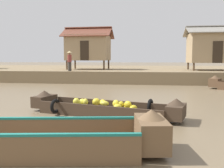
# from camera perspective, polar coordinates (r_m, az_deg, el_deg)

# --- Properties ---
(ground_plane) EXTENTS (300.00, 300.00, 0.00)m
(ground_plane) POSITION_cam_1_polar(r_m,az_deg,el_deg) (14.86, -3.26, -2.01)
(ground_plane) COLOR #726047
(riverbank_strip) EXTENTS (160.00, 20.00, 1.00)m
(riverbank_strip) POSITION_cam_1_polar(r_m,az_deg,el_deg) (29.61, 2.60, 2.76)
(riverbank_strip) COLOR #7F6B4C
(riverbank_strip) RESTS_ON ground
(banana_boat) EXTENTS (5.69, 2.45, 0.75)m
(banana_boat) POSITION_cam_1_polar(r_m,az_deg,el_deg) (8.97, -2.09, -5.43)
(banana_boat) COLOR #3D2D21
(banana_boat) RESTS_ON ground
(viewer_boat) EXTENTS (6.63, 2.28, 0.93)m
(viewer_boat) POSITION_cam_1_polar(r_m,az_deg,el_deg) (5.79, -22.21, -11.61)
(viewer_boat) COLOR brown
(viewer_boat) RESTS_ON ground
(stilt_house_mid_left) EXTENTS (4.66, 3.58, 4.10)m
(stilt_house_mid_left) POSITION_cam_1_polar(r_m,az_deg,el_deg) (24.95, -5.36, 8.29)
(stilt_house_mid_left) COLOR #4C3826
(stilt_house_mid_left) RESTS_ON riverbank_strip
(stilt_house_mid_right) EXTENTS (4.78, 4.10, 3.96)m
(stilt_house_mid_right) POSITION_cam_1_polar(r_m,az_deg,el_deg) (24.46, 21.83, 7.74)
(stilt_house_mid_right) COLOR #4C3826
(stilt_house_mid_right) RESTS_ON riverbank_strip
(vendor_person) EXTENTS (0.44, 0.44, 1.66)m
(vendor_person) POSITION_cam_1_polar(r_m,az_deg,el_deg) (21.22, -9.59, 5.41)
(vendor_person) COLOR #332D28
(vendor_person) RESTS_ON riverbank_strip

